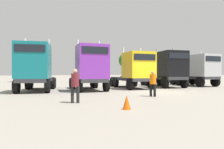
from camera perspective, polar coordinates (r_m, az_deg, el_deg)
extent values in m
plane|color=gray|center=(16.14, 12.50, -4.96)|extent=(200.00, 200.00, 0.00)
cube|color=#333338|center=(17.99, -20.91, -1.39)|extent=(3.32, 6.25, 0.30)
cube|color=#14727A|center=(16.34, -21.97, 3.70)|extent=(2.85, 2.98, 2.72)
cube|color=black|center=(15.15, -22.93, 7.11)|extent=(2.07, 0.45, 0.55)
cylinder|color=silver|center=(17.62, -18.03, 4.46)|extent=(0.21, 0.21, 3.32)
cylinder|color=silver|center=(17.96, -24.08, 4.37)|extent=(0.21, 0.21, 3.32)
cylinder|color=#333338|center=(19.27, -20.24, -0.63)|extent=(1.29, 1.29, 0.12)
cylinder|color=black|center=(15.61, -18.37, -3.24)|extent=(0.55, 1.10, 1.05)
cylinder|color=black|center=(16.04, -26.20, -3.17)|extent=(0.55, 1.10, 1.05)
cylinder|color=black|center=(19.21, -16.96, -2.52)|extent=(0.55, 1.10, 1.05)
cylinder|color=black|center=(19.56, -23.39, -2.49)|extent=(0.55, 1.10, 1.05)
cylinder|color=black|center=(20.30, -16.63, -2.35)|extent=(0.55, 1.10, 1.05)
cylinder|color=black|center=(20.64, -22.73, -2.33)|extent=(0.55, 1.10, 1.05)
cube|color=#333338|center=(17.86, -7.28, -1.51)|extent=(2.47, 5.97, 0.30)
cube|color=purple|center=(16.10, -5.91, 3.68)|extent=(2.50, 2.35, 2.74)
cube|color=black|center=(15.07, -4.88, 7.12)|extent=(2.10, 0.14, 0.55)
cylinder|color=silver|center=(17.59, -3.87, 4.40)|extent=(0.19, 0.19, 3.34)
cylinder|color=silver|center=(17.17, -10.01, 4.48)|extent=(0.19, 0.19, 3.34)
cylinder|color=#333338|center=(19.12, -8.10, -0.74)|extent=(1.15, 1.15, 0.12)
cylinder|color=black|center=(16.01, -1.71, -3.19)|extent=(0.40, 1.02, 1.00)
cylinder|color=black|center=(15.48, -9.50, -3.33)|extent=(0.40, 1.02, 1.00)
cylinder|color=black|center=(19.44, -4.94, -2.52)|extent=(0.40, 1.02, 1.00)
cylinder|color=black|center=(19.00, -11.38, -2.60)|extent=(0.40, 1.02, 1.00)
cylinder|color=black|center=(20.50, -5.72, -2.36)|extent=(0.40, 1.02, 1.00)
cylinder|color=black|center=(20.09, -11.83, -2.43)|extent=(0.40, 1.02, 1.00)
cube|color=#333338|center=(19.94, 5.44, -1.27)|extent=(2.55, 6.14, 0.30)
cube|color=yellow|center=(18.36, 7.70, 2.73)|extent=(2.54, 2.65, 2.37)
cube|color=black|center=(17.26, 9.60, 5.06)|extent=(2.10, 0.16, 0.55)
cylinder|color=silver|center=(20.05, 8.33, 3.41)|extent=(0.19, 0.19, 2.97)
cylinder|color=silver|center=(19.26, 3.29, 3.53)|extent=(0.19, 0.19, 2.97)
cylinder|color=#333338|center=(21.15, 3.96, -0.60)|extent=(1.16, 1.16, 0.12)
cylinder|color=black|center=(18.41, 11.54, -2.70)|extent=(0.41, 1.03, 1.01)
cylinder|color=black|center=(17.40, 5.27, -2.88)|extent=(0.41, 1.03, 1.01)
cylinder|color=black|center=(21.70, 6.55, -2.19)|extent=(0.41, 1.03, 1.01)
cylinder|color=black|center=(20.85, 1.08, -2.30)|extent=(0.41, 1.03, 1.01)
cylinder|color=black|center=(22.69, 5.36, -2.07)|extent=(0.41, 1.03, 1.01)
cylinder|color=black|center=(21.88, 0.10, -2.16)|extent=(0.41, 1.03, 1.01)
cube|color=#333338|center=(22.39, 14.45, -0.89)|extent=(3.00, 6.57, 0.30)
cube|color=black|center=(20.71, 17.12, 2.94)|extent=(2.69, 2.71, 2.56)
cube|color=black|center=(19.73, 19.02, 5.26)|extent=(2.09, 0.31, 0.55)
cylinder|color=silver|center=(22.38, 17.35, 3.53)|extent=(0.20, 0.20, 3.16)
cylinder|color=silver|center=(21.43, 13.03, 3.68)|extent=(0.20, 0.20, 3.16)
cylinder|color=#333338|center=(23.61, 12.80, -0.30)|extent=(1.23, 1.23, 0.12)
cylinder|color=black|center=(20.90, 20.40, -2.23)|extent=(0.49, 1.12, 1.08)
cylinder|color=black|center=(19.72, 15.17, -2.38)|extent=(0.49, 1.12, 1.08)
cylinder|color=black|center=(24.31, 14.91, -1.82)|extent=(0.49, 1.12, 1.08)
cylinder|color=black|center=(23.30, 10.20, -1.91)|extent=(0.49, 1.12, 1.08)
cylinder|color=black|center=(25.27, 13.67, -1.72)|extent=(0.49, 1.12, 1.08)
cylinder|color=black|center=(24.30, 9.11, -1.81)|extent=(0.49, 1.12, 1.08)
cube|color=#333338|center=(25.12, 22.65, -0.79)|extent=(2.36, 5.75, 0.30)
cube|color=#B7BABF|center=(23.99, 25.28, 2.38)|extent=(2.47, 2.57, 2.42)
cube|color=black|center=(23.15, 27.56, 4.13)|extent=(2.10, 0.10, 0.55)
cylinder|color=silver|center=(25.65, 24.51, 2.93)|extent=(0.18, 0.18, 3.02)
cylinder|color=silver|center=(24.35, 21.35, 3.07)|extent=(0.18, 0.18, 3.02)
cylinder|color=#333338|center=(26.04, 20.77, -0.28)|extent=(1.13, 1.13, 0.12)
cylinder|color=black|center=(24.43, 27.99, -1.88)|extent=(0.38, 1.08, 1.07)
cylinder|color=black|center=(22.83, 24.33, -2.03)|extent=(0.38, 1.08, 1.07)
cylinder|color=black|center=(26.79, 22.54, -1.64)|extent=(0.38, 1.08, 1.07)
cylinder|color=black|center=(25.34, 18.90, -1.75)|extent=(0.38, 1.08, 1.07)
cylinder|color=black|center=(27.60, 20.97, -1.57)|extent=(0.38, 1.08, 1.07)
cylinder|color=black|center=(26.20, 17.37, -1.67)|extent=(0.38, 1.08, 1.07)
cylinder|color=black|center=(12.86, 12.41, -4.58)|extent=(0.22, 0.22, 0.81)
cylinder|color=black|center=(12.99, 11.30, -4.53)|extent=(0.22, 0.22, 0.81)
cylinder|color=orange|center=(12.88, 11.86, -1.35)|extent=(0.54, 0.54, 0.64)
sphere|color=tan|center=(12.87, 11.86, 0.55)|extent=(0.22, 0.22, 0.22)
cylinder|color=black|center=(10.15, -9.94, -5.86)|extent=(0.20, 0.20, 0.84)
cylinder|color=black|center=(10.17, -11.52, -5.84)|extent=(0.20, 0.20, 0.84)
cylinder|color=maroon|center=(10.10, -10.74, -1.59)|extent=(0.50, 0.50, 0.67)
sphere|color=tan|center=(10.10, -10.75, 0.95)|extent=(0.23, 0.23, 0.23)
cone|color=#F2590C|center=(8.31, 4.33, -8.12)|extent=(0.36, 0.36, 0.60)
cylinder|color=#4C3823|center=(34.65, -22.34, 0.33)|extent=(0.36, 0.36, 2.84)
sphere|color=#286023|center=(34.78, -22.36, 5.46)|extent=(4.22, 4.22, 4.22)
cylinder|color=#4C3823|center=(35.53, -4.59, 0.13)|extent=(0.36, 0.36, 2.53)
sphere|color=#286023|center=(35.63, -4.60, 4.73)|extent=(3.98, 3.98, 3.98)
cylinder|color=#4C3823|center=(40.80, 4.11, 0.41)|extent=(0.36, 0.36, 2.85)
sphere|color=#286023|center=(40.88, 4.12, 4.14)|extent=(3.09, 3.09, 3.09)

